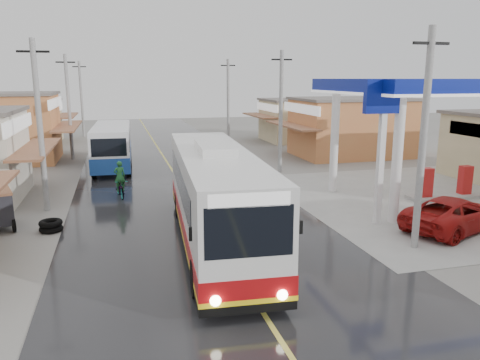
% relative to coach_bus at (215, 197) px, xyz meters
% --- Properties ---
extents(ground, '(120.00, 120.00, 0.00)m').
position_rel_coach_bus_xyz_m(ground, '(0.12, -2.37, -1.87)').
color(ground, slate).
rests_on(ground, ground).
extents(road, '(12.00, 90.00, 0.02)m').
position_rel_coach_bus_xyz_m(road, '(0.12, 12.63, -1.86)').
color(road, black).
rests_on(road, ground).
extents(centre_line, '(0.15, 90.00, 0.01)m').
position_rel_coach_bus_xyz_m(centre_line, '(0.12, 12.63, -1.85)').
color(centre_line, '#D8CC4C').
rests_on(centre_line, road).
extents(shopfronts_right, '(11.00, 44.00, 4.80)m').
position_rel_coach_bus_xyz_m(shopfronts_right, '(15.12, 9.63, -1.87)').
color(shopfronts_right, beige).
rests_on(shopfronts_right, ground).
extents(utility_poles_left, '(1.60, 50.00, 8.00)m').
position_rel_coach_bus_xyz_m(utility_poles_left, '(-6.88, 13.63, -1.87)').
color(utility_poles_left, gray).
rests_on(utility_poles_left, ground).
extents(utility_poles_right, '(1.60, 36.00, 8.00)m').
position_rel_coach_bus_xyz_m(utility_poles_right, '(7.12, 12.63, -1.87)').
color(utility_poles_right, gray).
rests_on(utility_poles_right, ground).
extents(coach_bus, '(3.58, 12.58, 3.88)m').
position_rel_coach_bus_xyz_m(coach_bus, '(0.00, 0.00, 0.00)').
color(coach_bus, silver).
rests_on(coach_bus, road).
extents(second_bus, '(2.78, 9.12, 3.00)m').
position_rel_coach_bus_xyz_m(second_bus, '(-3.78, 16.90, -0.26)').
color(second_bus, silver).
rests_on(second_bus, road).
extents(jeepney, '(5.57, 4.01, 1.41)m').
position_rel_coach_bus_xyz_m(jeepney, '(9.98, -0.93, -1.17)').
color(jeepney, '#A11210').
rests_on(jeepney, ground).
extents(cyclist, '(0.93, 1.93, 2.00)m').
position_rel_coach_bus_xyz_m(cyclist, '(-3.42, 8.26, -1.22)').
color(cyclist, black).
rests_on(cyclist, ground).
extents(tyre_stack, '(0.95, 0.95, 0.49)m').
position_rel_coach_bus_xyz_m(tyre_stack, '(-6.30, 3.19, -1.63)').
color(tyre_stack, black).
rests_on(tyre_stack, ground).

